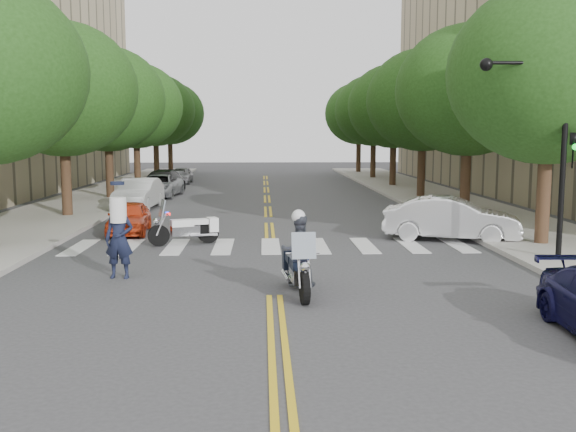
{
  "coord_description": "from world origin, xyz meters",
  "views": [
    {
      "loc": [
        -0.26,
        -14.23,
        3.65
      ],
      "look_at": [
        0.48,
        4.16,
        1.3
      ],
      "focal_mm": 40.0,
      "sensor_mm": 36.0,
      "label": 1
    }
  ],
  "objects": [
    {
      "name": "tree_l_1",
      "position": [
        -8.8,
        14.0,
        5.55
      ],
      "size": [
        6.4,
        6.4,
        8.45
      ],
      "color": "#382316",
      "rests_on": "ground"
    },
    {
      "name": "sidewalk_left",
      "position": [
        -9.5,
        22.0,
        0.07
      ],
      "size": [
        5.0,
        60.0,
        0.15
      ],
      "primitive_type": "cube",
      "color": "#9E9991",
      "rests_on": "ground"
    },
    {
      "name": "tree_r_5",
      "position": [
        8.8,
        46.0,
        5.55
      ],
      "size": [
        6.4,
        6.4,
        8.45
      ],
      "color": "#382316",
      "rests_on": "ground"
    },
    {
      "name": "officer_standing",
      "position": [
        -3.91,
        2.0,
        1.0
      ],
      "size": [
        0.77,
        0.55,
        1.99
      ],
      "primitive_type": "imported",
      "rotation": [
        0.0,
        0.0,
        -0.1
      ],
      "color": "#161A31",
      "rests_on": "ground"
    },
    {
      "name": "parked_car_b",
      "position": [
        -6.3,
        17.16,
        0.76
      ],
      "size": [
        1.84,
        4.67,
        1.51
      ],
      "primitive_type": "imported",
      "rotation": [
        0.0,
        0.0,
        -0.05
      ],
      "color": "silver",
      "rests_on": "ground"
    },
    {
      "name": "motorcycle_parked",
      "position": [
        -2.68,
        7.03,
        0.53
      ],
      "size": [
        2.3,
        1.11,
        1.53
      ],
      "rotation": [
        0.0,
        0.0,
        1.92
      ],
      "color": "black",
      "rests_on": "ground"
    },
    {
      "name": "tree_r_3",
      "position": [
        8.8,
        30.0,
        5.55
      ],
      "size": [
        6.4,
        6.4,
        8.45
      ],
      "color": "#382316",
      "rests_on": "ground"
    },
    {
      "name": "motorcycle_police",
      "position": [
        0.55,
        0.18,
        0.87
      ],
      "size": [
        0.87,
        2.41,
        1.96
      ],
      "rotation": [
        0.0,
        0.0,
        3.24
      ],
      "color": "black",
      "rests_on": "ground"
    },
    {
      "name": "tree_l_3",
      "position": [
        -8.8,
        30.0,
        5.55
      ],
      "size": [
        6.4,
        6.4,
        8.45
      ],
      "color": "#382316",
      "rests_on": "ground"
    },
    {
      "name": "tree_l_5",
      "position": [
        -8.8,
        46.0,
        5.55
      ],
      "size": [
        6.4,
        6.4,
        8.45
      ],
      "color": "#382316",
      "rests_on": "ground"
    },
    {
      "name": "tree_r_0",
      "position": [
        8.8,
        6.0,
        5.55
      ],
      "size": [
        6.4,
        6.4,
        8.45
      ],
      "color": "#382316",
      "rests_on": "ground"
    },
    {
      "name": "sidewalk_right",
      "position": [
        9.5,
        22.0,
        0.07
      ],
      "size": [
        5.0,
        60.0,
        0.15
      ],
      "primitive_type": "cube",
      "color": "#9E9991",
      "rests_on": "ground"
    },
    {
      "name": "parked_car_c",
      "position": [
        -6.3,
        23.5,
        0.65
      ],
      "size": [
        2.5,
        4.84,
        1.31
      ],
      "primitive_type": "imported",
      "rotation": [
        0.0,
        0.0,
        -0.07
      ],
      "color": "gray",
      "rests_on": "ground"
    },
    {
      "name": "tree_r_4",
      "position": [
        8.8,
        38.0,
        5.55
      ],
      "size": [
        6.4,
        6.4,
        8.45
      ],
      "color": "#382316",
      "rests_on": "ground"
    },
    {
      "name": "parked_car_a",
      "position": [
        -5.2,
        9.5,
        0.59
      ],
      "size": [
        1.65,
        3.58,
        1.19
      ],
      "primitive_type": "imported",
      "rotation": [
        0.0,
        0.0,
        0.07
      ],
      "color": "red",
      "rests_on": "ground"
    },
    {
      "name": "tree_r_2",
      "position": [
        8.8,
        22.0,
        5.55
      ],
      "size": [
        6.4,
        6.4,
        8.45
      ],
      "color": "#382316",
      "rests_on": "ground"
    },
    {
      "name": "ground",
      "position": [
        0.0,
        0.0,
        0.0
      ],
      "size": [
        140.0,
        140.0,
        0.0
      ],
      "primitive_type": "plane",
      "color": "#38383A",
      "rests_on": "ground"
    },
    {
      "name": "tree_l_4",
      "position": [
        -8.8,
        38.0,
        5.55
      ],
      "size": [
        6.4,
        6.4,
        8.45
      ],
      "color": "#382316",
      "rests_on": "ground"
    },
    {
      "name": "parked_car_d",
      "position": [
        -6.3,
        24.5,
        0.74
      ],
      "size": [
        2.57,
        5.3,
        1.49
      ],
      "primitive_type": "imported",
      "rotation": [
        0.0,
        0.0,
        -0.1
      ],
      "color": "black",
      "rests_on": "ground"
    },
    {
      "name": "parked_car_e",
      "position": [
        -6.3,
        34.0,
        0.62
      ],
      "size": [
        1.47,
        3.62,
        1.23
      ],
      "primitive_type": "imported",
      "rotation": [
        0.0,
        0.0,
        0.0
      ],
      "color": "gray",
      "rests_on": "ground"
    },
    {
      "name": "tree_r_1",
      "position": [
        8.8,
        14.0,
        5.55
      ],
      "size": [
        6.4,
        6.4,
        8.45
      ],
      "color": "#382316",
      "rests_on": "ground"
    },
    {
      "name": "traffic_signal_pole",
      "position": [
        7.72,
        3.5,
        3.72
      ],
      "size": [
        2.82,
        0.42,
        6.0
      ],
      "color": "black",
      "rests_on": "ground"
    },
    {
      "name": "tree_l_2",
      "position": [
        -8.8,
        22.0,
        5.55
      ],
      "size": [
        6.4,
        6.4,
        8.45
      ],
      "color": "#382316",
      "rests_on": "ground"
    },
    {
      "name": "convertible",
      "position": [
        6.26,
        7.44,
        0.76
      ],
      "size": [
        4.87,
        2.97,
        1.52
      ],
      "primitive_type": "imported",
      "rotation": [
        0.0,
        0.0,
        1.25
      ],
      "color": "silver",
      "rests_on": "ground"
    }
  ]
}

